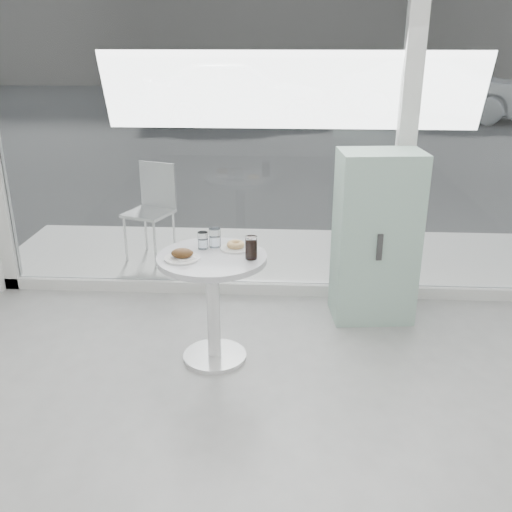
# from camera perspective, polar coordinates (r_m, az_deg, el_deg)

# --- Properties ---
(room_shell) EXTENTS (6.00, 6.00, 6.00)m
(room_shell) POSITION_cam_1_polar(r_m,az_deg,el_deg) (0.99, 4.03, 9.19)
(room_shell) COLOR white
(room_shell) RESTS_ON ground
(storefront) EXTENTS (5.00, 0.14, 3.00)m
(storefront) POSITION_cam_1_polar(r_m,az_deg,el_deg) (4.55, 4.58, 16.18)
(storefront) COLOR white
(storefront) RESTS_ON ground
(main_table) EXTENTS (0.72, 0.72, 0.77)m
(main_table) POSITION_cam_1_polar(r_m,az_deg,el_deg) (3.80, -4.35, -3.02)
(main_table) COLOR white
(main_table) RESTS_ON ground
(patio_deck) EXTENTS (5.60, 1.60, 0.05)m
(patio_deck) POSITION_cam_1_polar(r_m,az_deg,el_deg) (5.73, 3.21, -0.11)
(patio_deck) COLOR white
(patio_deck) RESTS_ON ground
(street) EXTENTS (40.00, 24.00, 0.00)m
(street) POSITION_cam_1_polar(r_m,az_deg,el_deg) (17.66, 3.44, 14.40)
(street) COLOR #383838
(street) RESTS_ON ground
(mint_cabinet) EXTENTS (0.65, 0.47, 1.32)m
(mint_cabinet) POSITION_cam_1_polar(r_m,az_deg,el_deg) (4.45, 11.87, 1.82)
(mint_cabinet) COLOR #93BCA6
(mint_cabinet) RESTS_ON ground
(patio_chair) EXTENTS (0.51, 0.51, 0.92)m
(patio_chair) POSITION_cam_1_polar(r_m,az_deg,el_deg) (5.63, -10.32, 5.07)
(patio_chair) COLOR white
(patio_chair) RESTS_ON patio_deck
(car_white) EXTENTS (4.85, 2.59, 1.57)m
(car_white) POSITION_cam_1_polar(r_m,az_deg,el_deg) (14.90, -2.05, 16.18)
(car_white) COLOR silver
(car_white) RESTS_ON street
(car_silver) EXTENTS (4.94, 3.11, 1.54)m
(car_silver) POSITION_cam_1_polar(r_m,az_deg,el_deg) (16.25, 17.70, 15.61)
(car_silver) COLOR #A7A9AF
(car_silver) RESTS_ON street
(plate_fritter) EXTENTS (0.23, 0.23, 0.07)m
(plate_fritter) POSITION_cam_1_polar(r_m,az_deg,el_deg) (3.67, -7.34, 0.09)
(plate_fritter) COLOR white
(plate_fritter) RESTS_ON main_table
(plate_donut) EXTENTS (0.21, 0.21, 0.05)m
(plate_donut) POSITION_cam_1_polar(r_m,az_deg,el_deg) (3.81, -2.05, 0.99)
(plate_donut) COLOR white
(plate_donut) RESTS_ON main_table
(water_tumbler_a) EXTENTS (0.07, 0.07, 0.11)m
(water_tumbler_a) POSITION_cam_1_polar(r_m,az_deg,el_deg) (3.83, -5.33, 1.48)
(water_tumbler_a) COLOR white
(water_tumbler_a) RESTS_ON main_table
(water_tumbler_b) EXTENTS (0.08, 0.08, 0.13)m
(water_tumbler_b) POSITION_cam_1_polar(r_m,az_deg,el_deg) (3.85, -4.14, 1.72)
(water_tumbler_b) COLOR white
(water_tumbler_b) RESTS_ON main_table
(cola_glass) EXTENTS (0.08, 0.08, 0.15)m
(cola_glass) POSITION_cam_1_polar(r_m,az_deg,el_deg) (3.63, -0.49, 0.80)
(cola_glass) COLOR white
(cola_glass) RESTS_ON main_table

